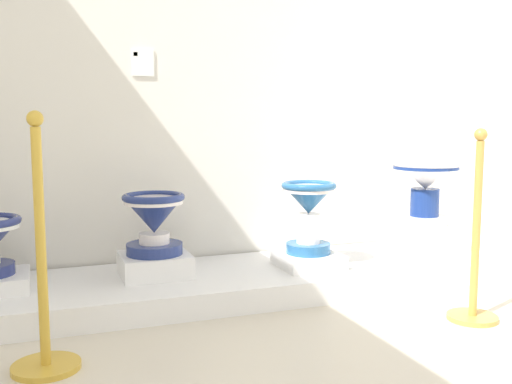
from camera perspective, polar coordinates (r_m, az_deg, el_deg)
The scene contains 11 objects.
wall_back at distance 3.82m, azimuth -4.45°, elevation 16.01°, with size 4.18×0.06×3.20m, color silver.
display_platform at distance 3.48m, azimuth -2.16°, elevation -8.56°, with size 3.46×0.80×0.13m, color white.
plinth_block_tall_cobalt at distance 3.38m, azimuth -9.65°, elevation -6.87°, with size 0.38×0.34×0.12m, color white.
antique_toilet_tall_cobalt at distance 3.33m, azimuth -9.75°, elevation -2.43°, with size 0.34×0.34×0.34m.
plinth_block_squat_floral at distance 3.55m, azimuth 5.00°, elevation -6.48°, with size 0.34×0.35×0.08m, color white.
antique_toilet_squat_floral at distance 3.49m, azimuth 5.06°, elevation -1.39°, with size 0.32×0.32×0.42m.
plinth_block_broad_patterned at distance 3.98m, azimuth 15.72°, elevation -4.42°, with size 0.34×0.29×0.19m, color white.
antique_toilet_broad_patterned at distance 3.92m, azimuth 15.91°, elevation 1.08°, with size 0.42×0.42×0.41m.
info_placard_second at distance 3.66m, azimuth -10.80°, elevation 12.09°, with size 0.13×0.01×0.16m.
stanchion_post_near_left at distance 2.54m, azimuth -19.69°, elevation -9.64°, with size 0.27×0.27×1.03m.
stanchion_post_near_right at distance 3.16m, azimuth 20.20°, elevation -6.49°, with size 0.25×0.25×0.96m.
Camera 1 is at (0.95, -0.43, 1.00)m, focal length 41.80 mm.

